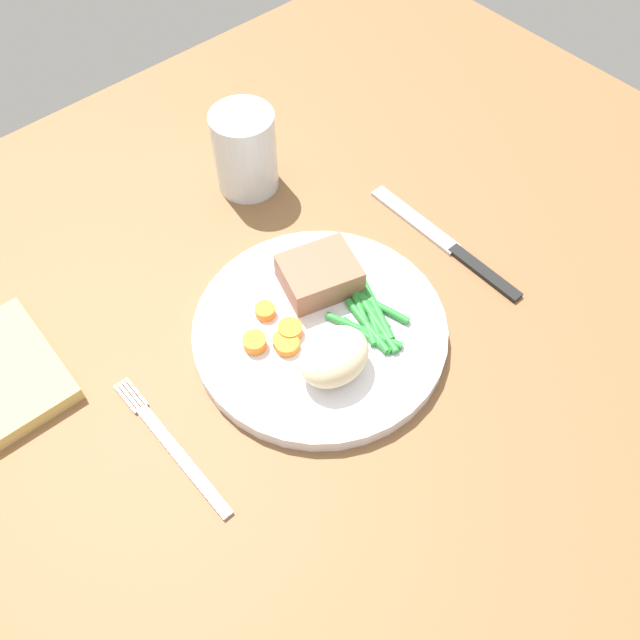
{
  "coord_description": "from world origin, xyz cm",
  "views": [
    {
      "loc": [
        -19.72,
        -29.15,
        56.09
      ],
      "look_at": [
        3.88,
        -2.29,
        4.6
      ],
      "focal_mm": 37.55,
      "sensor_mm": 36.0,
      "label": 1
    }
  ],
  "objects": [
    {
      "name": "dining_table",
      "position": [
        0.0,
        0.0,
        1.0
      ],
      "size": [
        120.0,
        90.0,
        2.0
      ],
      "color": "brown",
      "rests_on": "ground"
    },
    {
      "name": "carrot_slices",
      "position": [
        -0.14,
        -0.65,
        4.12
      ],
      "size": [
        5.67,
        6.44,
        1.2
      ],
      "color": "orange",
      "rests_on": "dinner_plate"
    },
    {
      "name": "water_glass",
      "position": [
        11.58,
        18.9,
        6.12
      ],
      "size": [
        6.96,
        6.96,
        9.45
      ],
      "color": "silver",
      "rests_on": "dining_table"
    },
    {
      "name": "green_beans",
      "position": [
        8.04,
        -4.75,
        3.97
      ],
      "size": [
        6.43,
        9.41,
        0.82
      ],
      "color": "#2D8C38",
      "rests_on": "dinner_plate"
    },
    {
      "name": "knife",
      "position": [
        21.65,
        -2.57,
        2.2
      ],
      "size": [
        1.7,
        20.5,
        0.64
      ],
      "rotation": [
        0.0,
        0.0,
        -0.06
      ],
      "color": "black",
      "rests_on": "dining_table"
    },
    {
      "name": "fork",
      "position": [
        -13.5,
        -2.54,
        2.2
      ],
      "size": [
        1.44,
        16.6,
        0.4
      ],
      "rotation": [
        0.0,
        0.0,
        -0.02
      ],
      "color": "silver",
      "rests_on": "dining_table"
    },
    {
      "name": "mashed_potatoes",
      "position": [
        1.69,
        -6.67,
        5.76
      ],
      "size": [
        6.8,
        5.41,
        4.32
      ],
      "primitive_type": "ellipsoid",
      "color": "beige",
      "rests_on": "dinner_plate"
    },
    {
      "name": "meat_portion",
      "position": [
        7.16,
        1.55,
        5.12
      ],
      "size": [
        8.6,
        7.75,
        3.04
      ],
      "primitive_type": "cube",
      "rotation": [
        0.0,
        0.0,
        -0.3
      ],
      "color": "#936047",
      "rests_on": "dinner_plate"
    },
    {
      "name": "dinner_plate",
      "position": [
        3.88,
        -2.29,
        2.8
      ],
      "size": [
        24.33,
        24.33,
        1.6
      ],
      "primitive_type": "cylinder",
      "color": "white",
      "rests_on": "dining_table"
    }
  ]
}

